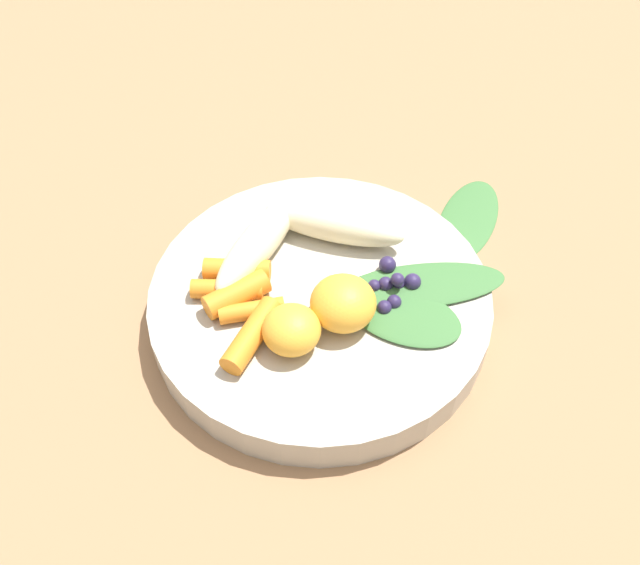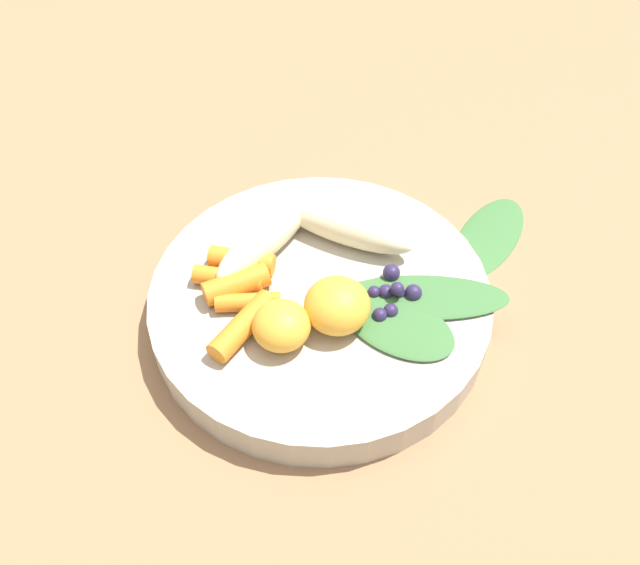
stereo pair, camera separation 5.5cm
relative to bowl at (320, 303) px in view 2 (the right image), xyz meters
name	(u,v)px [view 2 (the right image)]	position (x,y,z in m)	size (l,w,h in m)	color
ground_plane	(320,315)	(0.00, 0.00, -0.02)	(2.40, 2.40, 0.00)	#99704C
bowl	(320,303)	(0.00, 0.00, 0.00)	(0.28, 0.28, 0.03)	#B2AD9E
banana_peeled_left	(267,236)	(-0.01, 0.06, 0.03)	(0.12, 0.03, 0.03)	beige
banana_peeled_right	(344,226)	(0.05, 0.03, 0.03)	(0.12, 0.03, 0.03)	beige
orange_segment_near	(337,306)	(-0.01, -0.03, 0.03)	(0.05, 0.05, 0.04)	#F4A833
orange_segment_far	(281,326)	(-0.05, -0.02, 0.03)	(0.04, 0.04, 0.03)	#F4A833
carrot_front	(242,261)	(-0.04, 0.06, 0.02)	(0.02, 0.02, 0.05)	orange
carrot_mid_left	(229,278)	(-0.06, 0.05, 0.02)	(0.02, 0.02, 0.06)	orange
carrot_mid_right	(236,284)	(-0.05, 0.04, 0.03)	(0.02, 0.02, 0.05)	orange
carrot_rear	(248,302)	(-0.06, 0.02, 0.02)	(0.01, 0.01, 0.05)	orange
carrot_small	(240,323)	(-0.07, 0.00, 0.03)	(0.02, 0.02, 0.06)	orange
blueberry_pile	(393,292)	(0.04, -0.04, 0.02)	(0.05, 0.04, 0.02)	#2D234C
coconut_shred_patch	(353,289)	(0.02, -0.01, 0.02)	(0.04, 0.04, 0.00)	white
kale_leaf_left	(398,324)	(0.03, -0.06, 0.02)	(0.09, 0.06, 0.01)	#3D7038
kale_leaf_right	(422,297)	(0.06, -0.05, 0.02)	(0.14, 0.05, 0.01)	#3D7038
kale_leaf_stray	(489,235)	(0.18, -0.02, -0.01)	(0.12, 0.05, 0.01)	#3D7038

